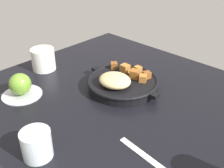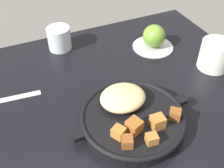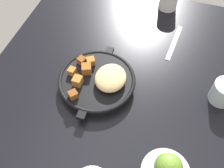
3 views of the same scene
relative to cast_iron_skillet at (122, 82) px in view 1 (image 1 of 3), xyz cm
name	(u,v)px [view 1 (image 1 of 3)]	position (x,y,z in cm)	size (l,w,h in cm)	color
ground_plane	(125,102)	(-4.64, 3.88, -3.56)	(92.33, 80.00, 2.40)	black
cast_iron_skillet	(122,82)	(0.00, 0.00, 0.00)	(27.86, 23.54, 6.70)	black
saucer_plate	(22,94)	(20.34, 25.00, -2.06)	(12.65, 12.65, 0.60)	#B7BABF
red_apple	(20,84)	(20.34, 25.00, 1.68)	(6.89, 6.89, 6.89)	olive
butter_knife	(148,158)	(-25.40, 19.43, -2.18)	(17.71, 1.60, 0.36)	silver
water_glass_short	(37,144)	(-6.24, 36.34, 1.12)	(7.06, 7.06, 6.96)	silver
ceramic_mug_white	(43,59)	(30.70, 9.47, 1.69)	(8.55, 8.55, 8.11)	silver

